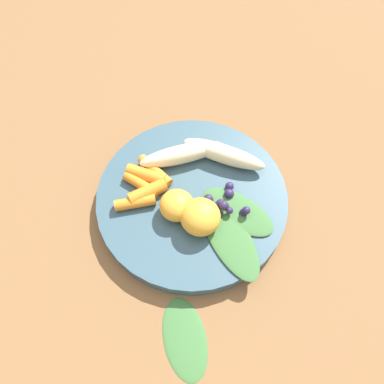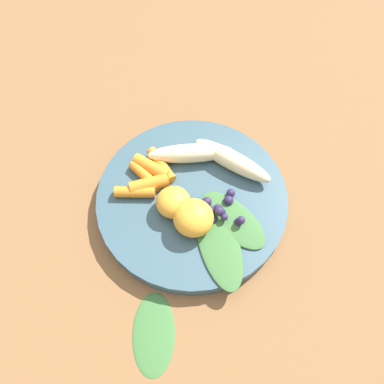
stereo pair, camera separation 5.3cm
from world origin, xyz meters
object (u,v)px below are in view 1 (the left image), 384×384
at_px(orange_segment_near, 200,217).
at_px(banana_peeled_right, 224,154).
at_px(bowl, 192,199).
at_px(banana_peeled_left, 182,154).
at_px(kale_leaf_stray, 185,338).

bearing_deg(orange_segment_near, banana_peeled_right, -85.88).
bearing_deg(bowl, orange_segment_near, 127.19).
xyz_separation_m(banana_peeled_left, orange_segment_near, (-0.06, 0.09, 0.01)).
distance_m(orange_segment_near, kale_leaf_stray, 0.15).
relative_size(bowl, orange_segment_near, 5.04).
bearing_deg(banana_peeled_left, kale_leaf_stray, 75.82).
distance_m(banana_peeled_right, orange_segment_near, 0.11).
relative_size(bowl, kale_leaf_stray, 2.65).
bearing_deg(kale_leaf_stray, banana_peeled_right, 154.11).
bearing_deg(banana_peeled_left, orange_segment_near, 88.49).
distance_m(bowl, orange_segment_near, 0.06).
xyz_separation_m(bowl, orange_segment_near, (-0.03, 0.04, 0.03)).
bearing_deg(banana_peeled_right, banana_peeled_left, 22.10).
bearing_deg(orange_segment_near, banana_peeled_left, -53.10).
height_order(bowl, kale_leaf_stray, bowl).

